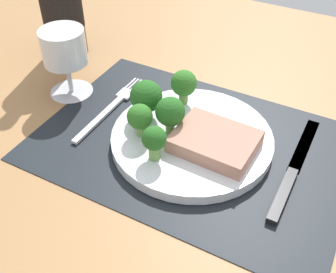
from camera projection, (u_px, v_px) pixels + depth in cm
name	position (u px, v px, depth cm)	size (l,w,h in cm)	color
ground_plane	(191.00, 152.00, 63.14)	(140.00, 110.00, 3.00)	#996D42
placemat	(192.00, 144.00, 62.06)	(45.86, 32.01, 0.30)	black
plate	(192.00, 139.00, 61.43)	(23.99, 23.99, 1.60)	silver
steak	(215.00, 141.00, 58.17)	(11.37, 8.85, 2.21)	tan
broccoli_near_steak	(140.00, 117.00, 58.76)	(3.75, 3.75, 5.29)	#6B994C
broccoli_center	(154.00, 140.00, 55.11)	(3.41, 3.41, 5.30)	#6B994C
broccoli_near_fork	(170.00, 112.00, 59.00)	(4.34, 4.34, 5.97)	#6B994C
broccoli_front_edge	(146.00, 97.00, 61.91)	(4.96, 4.96, 6.21)	#6B994C
broccoli_back_left	(184.00, 84.00, 64.73)	(4.17, 4.17, 5.77)	#6B994C
fork	(111.00, 107.00, 68.21)	(2.40, 19.20, 0.50)	silver
knife	(292.00, 173.00, 56.78)	(1.80, 23.00, 0.80)	black
wine_bottle	(60.00, 0.00, 75.85)	(7.73, 7.73, 28.84)	#331E0F
wine_glass	(64.00, 51.00, 67.24)	(7.39, 7.39, 11.74)	silver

